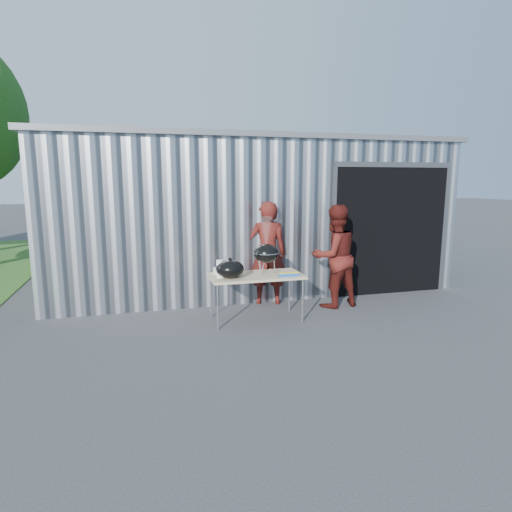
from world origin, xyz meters
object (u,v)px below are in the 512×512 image
object	(u,v)px
kettle_grill	(266,248)
person_bystander	(334,256)
person_cook	(268,253)
folding_table	(256,277)

from	to	relation	value
kettle_grill	person_bystander	world-z (taller)	person_bystander
kettle_grill	person_cook	xyz separation A→B (m)	(0.26, 0.79, -0.23)
folding_table	kettle_grill	size ratio (longest dim) A/B	1.61
folding_table	person_bystander	bearing A→B (deg)	13.23
folding_table	person_cook	world-z (taller)	person_cook
person_bystander	folding_table	bearing A→B (deg)	4.37
kettle_grill	folding_table	bearing A→B (deg)	-160.18
folding_table	kettle_grill	world-z (taller)	kettle_grill
kettle_grill	person_bystander	distance (m)	1.42
folding_table	kettle_grill	xyz separation A→B (m)	(0.19, 0.07, 0.46)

